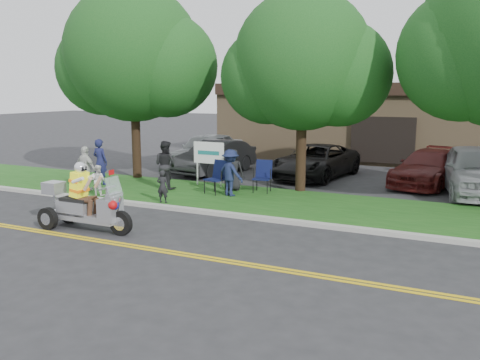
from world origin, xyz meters
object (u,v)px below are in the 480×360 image
at_px(trike_scooter, 83,206).
at_px(parked_car_far_right, 476,170).
at_px(spectator_adult_right, 86,169).
at_px(parked_car_left, 215,157).
at_px(parked_car_far_left, 207,151).
at_px(parked_car_mid, 316,161).
at_px(parked_car_right, 429,168).
at_px(lawn_chair_a, 217,175).
at_px(lawn_chair_b, 263,174).
at_px(spectator_adult_left, 100,162).
at_px(spectator_adult_mid, 165,165).

height_order(trike_scooter, parked_car_far_right, trike_scooter).
xyz_separation_m(spectator_adult_right, parked_car_left, (2.06, 5.94, -0.18)).
bearing_deg(parked_car_far_left, spectator_adult_right, -95.08).
xyz_separation_m(parked_car_mid, parked_car_right, (4.47, 0.21, -0.01)).
bearing_deg(parked_car_far_left, parked_car_mid, -1.08).
distance_m(spectator_adult_right, parked_car_left, 6.29).
bearing_deg(trike_scooter, parked_car_mid, 73.23).
height_order(lawn_chair_a, lawn_chair_b, lawn_chair_a).
height_order(lawn_chair_b, parked_car_far_right, parked_car_far_right).
relative_size(spectator_adult_left, parked_car_mid, 0.35).
bearing_deg(spectator_adult_left, trike_scooter, 128.61).
height_order(lawn_chair_b, parked_car_left, parked_car_left).
height_order(spectator_adult_right, parked_car_far_right, parked_car_far_right).
bearing_deg(spectator_adult_right, parked_car_far_right, -148.12).
height_order(lawn_chair_a, parked_car_left, parked_car_left).
bearing_deg(parked_car_right, lawn_chair_b, -126.69).
height_order(lawn_chair_a, parked_car_far_left, parked_car_far_left).
relative_size(trike_scooter, lawn_chair_b, 2.49).
xyz_separation_m(spectator_adult_right, parked_car_far_left, (0.98, 7.07, -0.07)).
xyz_separation_m(lawn_chair_b, parked_car_far_left, (-4.79, 4.51, 0.10)).
xyz_separation_m(spectator_adult_mid, parked_car_right, (8.53, 5.40, -0.30)).
distance_m(parked_car_mid, parked_car_right, 4.48).
bearing_deg(spectator_adult_left, spectator_adult_mid, -170.79).
relative_size(lawn_chair_b, parked_car_left, 0.25).
distance_m(lawn_chair_a, lawn_chair_b, 1.62).
bearing_deg(parked_car_mid, spectator_adult_left, -132.79).
bearing_deg(parked_car_mid, lawn_chair_a, -103.33).
height_order(spectator_adult_left, parked_car_far_right, spectator_adult_left).
relative_size(spectator_adult_left, parked_car_left, 0.39).
height_order(spectator_adult_mid, parked_car_left, spectator_adult_mid).
distance_m(spectator_adult_right, parked_car_far_right, 13.76).
bearing_deg(parked_car_left, parked_car_right, 14.88).
bearing_deg(parked_car_left, parked_car_far_right, 6.78).
xyz_separation_m(lawn_chair_a, parked_car_far_right, (8.12, 3.98, 0.14)).
xyz_separation_m(parked_car_left, parked_car_mid, (4.37, 0.76, -0.03)).
distance_m(spectator_adult_left, spectator_adult_mid, 2.74).
bearing_deg(parked_car_left, trike_scooter, -74.16).
bearing_deg(spectator_adult_mid, parked_car_far_right, -153.20).
height_order(parked_car_mid, parked_car_right, parked_car_mid).
bearing_deg(parked_car_mid, spectator_adult_mid, -120.01).
bearing_deg(parked_car_mid, parked_car_right, 10.77).
xyz_separation_m(lawn_chair_a, parked_car_right, (6.46, 5.29, -0.07)).
bearing_deg(parked_car_far_right, parked_car_right, 131.56).
bearing_deg(trike_scooter, parked_car_right, 54.45).
bearing_deg(spectator_adult_right, spectator_adult_mid, -139.62).
xyz_separation_m(spectator_adult_left, parked_car_far_right, (12.92, 4.42, -0.09)).
bearing_deg(spectator_adult_left, parked_car_left, -114.55).
bearing_deg(trike_scooter, spectator_adult_mid, 99.85).
bearing_deg(spectator_adult_mid, parked_car_right, -142.73).
bearing_deg(parked_car_far_left, lawn_chair_b, -40.48).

